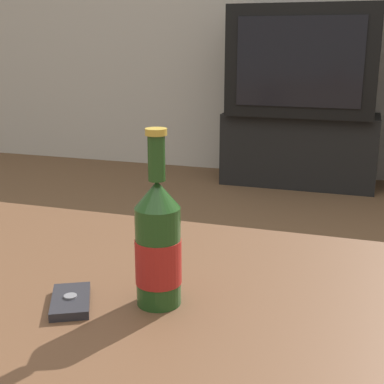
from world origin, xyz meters
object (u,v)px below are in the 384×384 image
television (304,61)px  cell_phone (70,301)px  tv_stand (299,149)px  beer_bottle (158,245)px

television → cell_phone: 2.77m
television → cell_phone: television is taller
tv_stand → beer_bottle: bearing=-88.0°
beer_bottle → television: bearing=92.0°
television → cell_phone: (-0.04, -2.75, -0.28)m
cell_phone → beer_bottle: bearing=-5.2°
cell_phone → television: bearing=62.1°
tv_stand → television: (0.00, -0.00, 0.55)m
television → tv_stand: bearing=90.0°
tv_stand → television: size_ratio=1.09×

